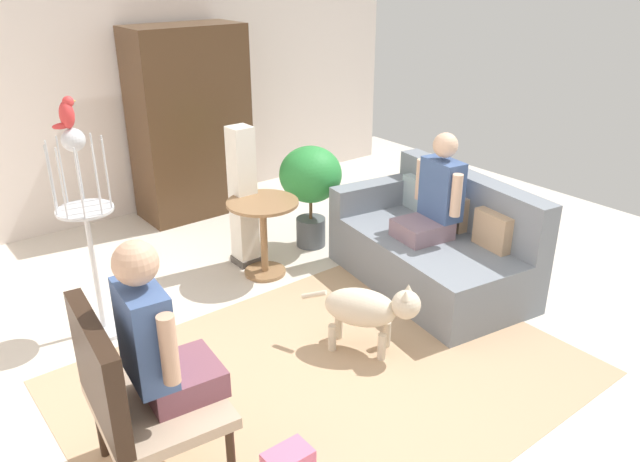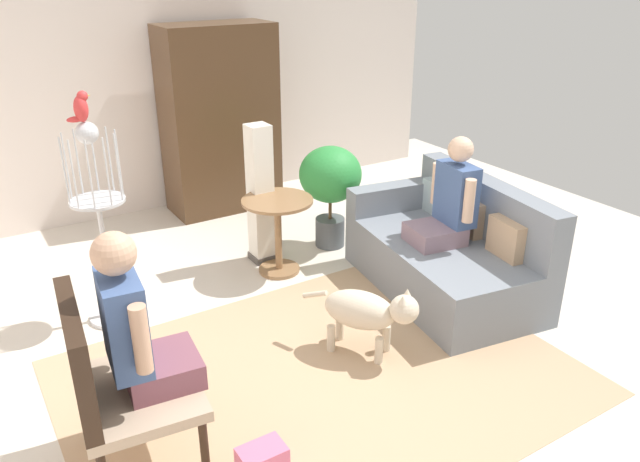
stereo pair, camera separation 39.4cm
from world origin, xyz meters
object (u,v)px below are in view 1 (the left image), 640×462
Objects in this scene: round_end_table at (263,226)px; armoire_cabinet at (190,123)px; potted_plant at (311,181)px; person_on_couch at (436,197)px; armchair at (129,390)px; dog at (368,308)px; couch at (434,246)px; parrot at (67,113)px; bird_cage_stand at (89,238)px; column_lamp at (243,198)px; person_on_armchair at (156,337)px.

armoire_cabinet is (0.23, 1.63, 0.51)m from round_end_table.
armoire_cabinet is at bearing 106.31° from potted_plant.
person_on_couch is 0.87× the size of potted_plant.
armchair is 1.41× the size of dog.
parrot is (-2.41, 0.94, 1.26)m from couch.
bird_cage_stand reaches higher than dog.
round_end_table is 0.32m from column_lamp.
couch is 1.26m from potted_plant.
round_end_table is at bearing 40.88° from armchair.
round_end_table is (-1.01, 0.95, 0.12)m from couch.
couch is 2.88m from parrot.
bird_cage_stand is 1.21× the size of column_lamp.
dog is (1.68, 0.16, -0.25)m from armchair.
column_lamp is 1.43m from armoire_cabinet.
armoire_cabinet reaches higher than person_on_armchair.
bird_cage_stand is at bearing -179.62° from round_end_table.
parrot is (0.20, 1.53, 0.75)m from person_on_armchair.
armoire_cabinet is (0.31, 2.99, 0.62)m from dog.
round_end_table is at bearing 0.38° from parrot.
bird_cage_stand is at bearing 134.17° from dog.
person_on_armchair is 1.55m from bird_cage_stand.
person_on_couch is 1.23m from potted_plant.
parrot is at bearing -134.86° from armoire_cabinet.
armchair is 0.53× the size of armoire_cabinet.
person_on_armchair is 1.31× the size of round_end_table.
potted_plant is at bearing 35.74° from armchair.
column_lamp is at bearing 175.06° from potted_plant.
parrot is 0.11× the size of armoire_cabinet.
couch is 2.61m from bird_cage_stand.
potted_plant is (-0.31, 1.19, -0.13)m from person_on_couch.
round_end_table is 1.36m from dog.
person_on_armchair reaches higher than round_end_table.
armchair reaches higher than potted_plant.
round_end_table is (-0.96, 0.97, -0.32)m from person_on_couch.
person_on_armchair is 0.45× the size of armoire_cabinet.
dog is 0.37× the size of armoire_cabinet.
potted_plant is (2.04, 0.22, -0.10)m from bird_cage_stand.
bird_cage_stand reaches higher than potted_plant.
armoire_cabinet is (1.64, 1.64, -0.63)m from parrot.
armchair is 4.96× the size of parrot.
parrot reaches higher than dog.
potted_plant is 0.77× the size of column_lamp.
couch is at bearing -72.73° from potted_plant.
round_end_table is 0.93× the size of dog.
parrot is (-1.40, -0.01, 1.14)m from round_end_table.
armoire_cabinet is at bearing 105.48° from person_on_couch.
person_on_couch is 0.96× the size of person_on_armchair.
dog is 0.48× the size of bird_cage_stand.
parrot is (-1.32, 1.35, 1.24)m from dog.
round_end_table is at bearing -98.17° from armoire_cabinet.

